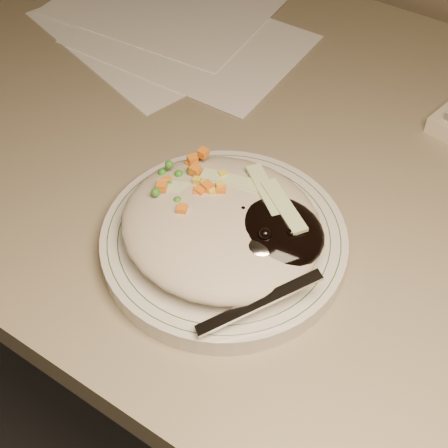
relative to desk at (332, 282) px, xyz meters
The scene contains 5 objects.
desk is the anchor object (origin of this frame).
plate 0.27m from the desk, 110.69° to the right, with size 0.24×0.24×0.02m, color silver.
plate_rim 0.28m from the desk, 110.69° to the right, with size 0.22×0.22×0.00m.
meal 0.30m from the desk, 109.29° to the right, with size 0.21×0.19×0.05m.
papers 0.42m from the desk, 160.85° to the left, with size 0.39×0.32×0.00m.
Camera 1 is at (0.15, 0.90, 1.22)m, focal length 50.00 mm.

